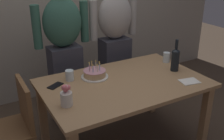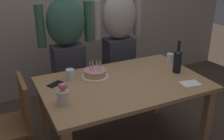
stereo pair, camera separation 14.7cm
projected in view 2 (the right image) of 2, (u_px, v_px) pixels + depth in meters
dining_table at (123, 91)px, 2.51m from camera, size 1.50×0.96×0.74m
birthday_cake at (95, 73)px, 2.57m from camera, size 0.26×0.26×0.15m
water_glass_near at (170, 59)px, 2.88m from camera, size 0.07×0.07×0.11m
water_glass_far at (70, 74)px, 2.51m from camera, size 0.08×0.08×0.10m
wine_bottle at (178, 60)px, 2.64m from camera, size 0.08×0.08×0.33m
cell_phone at (55, 84)px, 2.43m from camera, size 0.16×0.13×0.01m
napkin_stack at (190, 84)px, 2.43m from camera, size 0.19×0.16×0.01m
flower_vase at (63, 95)px, 2.08m from camera, size 0.09×0.09×0.18m
person_man_bearded at (68, 50)px, 2.91m from camera, size 0.61×0.27×1.66m
person_woman_cardigan at (119, 42)px, 3.16m from camera, size 0.61×0.27×1.66m
dining_chair at (15, 119)px, 2.31m from camera, size 0.42×0.42×0.87m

